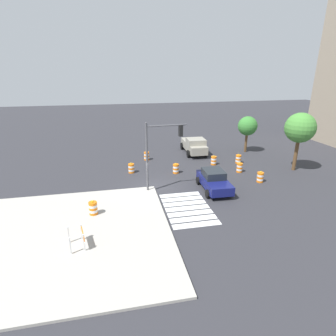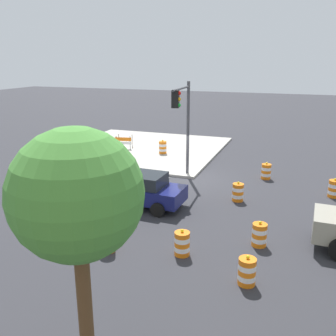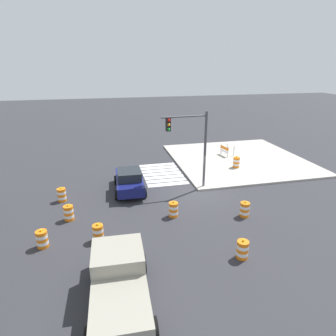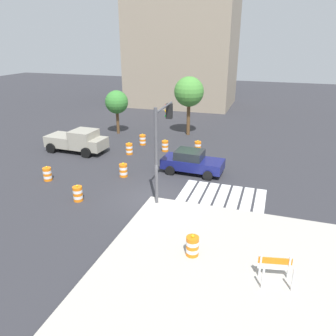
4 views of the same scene
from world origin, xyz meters
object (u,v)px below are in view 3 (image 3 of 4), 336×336
object	(u,v)px
traffic_barrel_crosswalk_end	(242,249)
construction_barricade	(226,150)
traffic_barrel_far_curb	(62,195)
traffic_barrel_on_sidewalk	(236,162)
traffic_light_pole	(190,137)
traffic_barrel_median_far	(98,233)
sports_car	(129,180)
traffic_barrel_near_corner	(245,209)
traffic_barrel_median_near	(173,209)
traffic_barrel_opposite_curb	(69,213)
pickup_truck	(119,278)
traffic_barrel_lane_center	(42,239)

from	to	relation	value
traffic_barrel_crosswalk_end	construction_barricade	xyz separation A→B (m)	(14.80, -5.61, 0.27)
traffic_barrel_far_curb	construction_barricade	world-z (taller)	construction_barricade
traffic_barrel_on_sidewalk	traffic_light_pole	xyz separation A→B (m)	(-3.23, 5.25, 3.31)
traffic_barrel_median_far	traffic_light_pole	size ratio (longest dim) A/B	0.19
sports_car	construction_barricade	bearing A→B (deg)	-59.40
traffic_barrel_near_corner	traffic_barrel_crosswalk_end	size ratio (longest dim) A/B	1.00
traffic_barrel_on_sidewalk	traffic_barrel_median_near	bearing A→B (deg)	132.89
traffic_barrel_crosswalk_end	traffic_light_pole	size ratio (longest dim) A/B	0.19
construction_barricade	traffic_barrel_near_corner	bearing A→B (deg)	161.89
traffic_barrel_crosswalk_end	traffic_barrel_median_far	bearing A→B (deg)	65.79
traffic_barrel_opposite_curb	traffic_light_pole	distance (m)	9.22
traffic_barrel_median_far	pickup_truck	bearing A→B (deg)	-169.20
pickup_truck	construction_barricade	world-z (taller)	pickup_truck
traffic_barrel_median_far	traffic_barrel_lane_center	size ratio (longest dim) A/B	1.00
construction_barricade	pickup_truck	bearing A→B (deg)	144.55
traffic_barrel_crosswalk_end	traffic_barrel_lane_center	distance (m)	9.85
pickup_truck	traffic_barrel_crosswalk_end	xyz separation A→B (m)	(1.26, -5.83, -0.52)
sports_car	traffic_barrel_median_far	bearing A→B (deg)	159.30
pickup_truck	traffic_barrel_on_sidewalk	distance (m)	16.69
traffic_barrel_lane_center	construction_barricade	size ratio (longest dim) A/B	0.75
traffic_barrel_lane_center	traffic_barrel_on_sidewalk	bearing A→B (deg)	-60.12
traffic_barrel_median_near	traffic_barrel_crosswalk_end	bearing A→B (deg)	-154.03
traffic_barrel_near_corner	traffic_barrel_median_far	bearing A→B (deg)	94.12
traffic_barrel_lane_center	traffic_barrel_on_sidewalk	world-z (taller)	traffic_barrel_on_sidewalk
traffic_barrel_median_far	sports_car	bearing A→B (deg)	-20.70
sports_car	traffic_barrel_opposite_curb	xyz separation A→B (m)	(-3.34, 3.90, -0.36)
traffic_barrel_median_far	traffic_barrel_far_curb	world-z (taller)	same
traffic_barrel_crosswalk_end	construction_barricade	distance (m)	15.83
traffic_barrel_far_curb	traffic_barrel_on_sidewalk	world-z (taller)	traffic_barrel_on_sidewalk
sports_car	traffic_barrel_median_near	bearing A→B (deg)	-153.14
traffic_barrel_median_far	construction_barricade	xyz separation A→B (m)	(11.82, -12.24, 0.27)
sports_car	traffic_barrel_on_sidewalk	xyz separation A→B (m)	(2.48, -9.50, -0.21)
traffic_barrel_lane_center	traffic_light_pole	world-z (taller)	traffic_light_pole
sports_car	construction_barricade	distance (m)	11.64
traffic_barrel_far_curb	traffic_barrel_opposite_curb	distance (m)	2.76
pickup_truck	traffic_barrel_crosswalk_end	distance (m)	5.98
traffic_barrel_crosswalk_end	traffic_barrel_far_curb	world-z (taller)	same
traffic_barrel_crosswalk_end	traffic_barrel_opposite_curb	size ratio (longest dim) A/B	1.00
sports_car	traffic_light_pole	size ratio (longest dim) A/B	0.79
traffic_barrel_far_curb	traffic_barrel_median_near	bearing A→B (deg)	-118.37
construction_barricade	traffic_barrel_lane_center	bearing A→B (deg)	128.13
construction_barricade	traffic_barrel_crosswalk_end	bearing A→B (deg)	159.25
pickup_truck	traffic_barrel_near_corner	size ratio (longest dim) A/B	5.12
sports_car	traffic_barrel_opposite_curb	world-z (taller)	sports_car
sports_car	traffic_barrel_median_near	xyz separation A→B (m)	(-4.32, -2.19, -0.36)
traffic_barrel_median_near	traffic_barrel_far_curb	size ratio (longest dim) A/B	1.00
pickup_truck	traffic_barrel_near_corner	distance (m)	9.18
traffic_barrel_far_curb	traffic_light_pole	world-z (taller)	traffic_light_pole
traffic_light_pole	traffic_barrel_far_curb	bearing A→B (deg)	89.42
traffic_barrel_far_curb	traffic_barrel_near_corner	bearing A→B (deg)	-112.87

